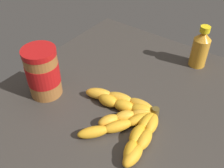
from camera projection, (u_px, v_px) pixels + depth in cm
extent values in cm
cube|color=#38332D|center=(122.00, 106.00, 79.51)|extent=(81.01, 72.56, 4.37)
ellipsoid|color=gold|center=(140.00, 106.00, 74.01)|extent=(3.81, 8.30, 3.38)
ellipsoid|color=gold|center=(120.00, 98.00, 76.35)|extent=(5.17, 8.70, 3.38)
ellipsoid|color=gold|center=(99.00, 94.00, 77.87)|extent=(6.36, 8.81, 3.38)
ellipsoid|color=gold|center=(141.00, 110.00, 72.73)|extent=(5.58, 7.08, 3.49)
ellipsoid|color=gold|center=(124.00, 106.00, 73.91)|extent=(4.94, 6.90, 3.49)
ellipsoid|color=gold|center=(108.00, 101.00, 75.55)|extent=(4.21, 6.60, 3.49)
ellipsoid|color=gold|center=(142.00, 114.00, 71.80)|extent=(6.31, 6.51, 3.16)
ellipsoid|color=gold|center=(125.00, 116.00, 71.14)|extent=(6.61, 6.13, 3.16)
ellipsoid|color=gold|center=(109.00, 121.00, 69.88)|extent=(6.71, 5.58, 3.16)
ellipsoid|color=gold|center=(140.00, 119.00, 70.51)|extent=(8.78, 6.54, 3.04)
ellipsoid|color=gold|center=(118.00, 126.00, 68.52)|extent=(8.62, 7.12, 3.04)
ellipsoid|color=gold|center=(93.00, 132.00, 67.02)|extent=(8.36, 7.62, 3.04)
ellipsoid|color=gold|center=(147.00, 121.00, 69.53)|extent=(6.92, 3.74, 3.42)
ellipsoid|color=gold|center=(137.00, 135.00, 66.09)|extent=(7.23, 4.48, 3.42)
ellipsoid|color=gold|center=(131.00, 152.00, 62.26)|extent=(7.54, 5.67, 3.42)
ellipsoid|color=gold|center=(151.00, 124.00, 68.96)|extent=(7.72, 5.06, 3.34)
ellipsoid|color=gold|center=(144.00, 139.00, 65.05)|extent=(7.46, 4.21, 3.34)
ellipsoid|color=gold|center=(133.00, 156.00, 61.43)|extent=(7.13, 3.39, 3.34)
cylinder|color=brown|center=(155.00, 112.00, 71.95)|extent=(2.00, 2.00, 3.00)
cylinder|color=#9E602D|center=(43.00, 75.00, 76.36)|extent=(9.53, 9.53, 13.98)
cylinder|color=#B71414|center=(43.00, 73.00, 75.91)|extent=(9.72, 9.72, 6.29)
cylinder|color=#B71414|center=(38.00, 52.00, 71.30)|extent=(9.75, 9.75, 1.66)
cylinder|color=orange|center=(199.00, 52.00, 88.76)|extent=(5.66, 5.66, 10.08)
cone|color=orange|center=(204.00, 36.00, 84.60)|extent=(5.66, 5.66, 2.77)
cylinder|color=yellow|center=(205.00, 29.00, 83.08)|extent=(3.23, 3.23, 1.93)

